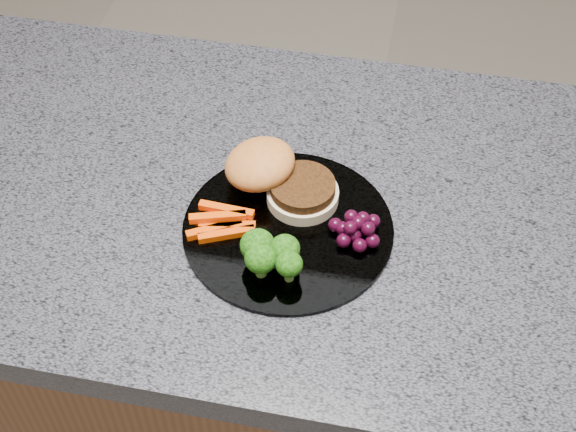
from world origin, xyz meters
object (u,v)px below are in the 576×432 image
Objects in this scene: grape_bunch at (357,229)px; plate at (288,228)px; island_cabinet at (311,385)px; burger at (275,176)px.

plate is at bearing -178.89° from grape_bunch.
island_cabinet is 7.51× the size of burger.
plate is 3.98× the size of grape_bunch.
burger is (-0.03, 0.06, 0.02)m from plate.
grape_bunch is at bearing 1.11° from plate.
grape_bunch is (0.06, -0.05, 0.49)m from island_cabinet.
burger reaches higher than plate.
island_cabinet is 18.35× the size of grape_bunch.
grape_bunch reaches higher than island_cabinet.
plate is at bearing -58.13° from burger.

